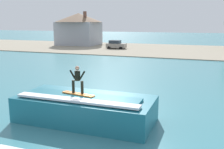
% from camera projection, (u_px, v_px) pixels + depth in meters
% --- Properties ---
extents(ground_plane, '(260.00, 260.00, 0.00)m').
position_uv_depth(ground_plane, '(99.00, 122.00, 15.02)').
color(ground_plane, teal).
extents(wave_crest, '(7.90, 3.52, 1.64)m').
position_uv_depth(wave_crest, '(85.00, 108.00, 15.10)').
color(wave_crest, '#1C677A').
rests_on(wave_crest, ground_plane).
extents(surfboard, '(2.11, 0.74, 0.06)m').
position_uv_depth(surfboard, '(78.00, 94.00, 14.80)').
color(surfboard, orange).
rests_on(surfboard, wave_crest).
extents(surfer, '(0.99, 0.32, 1.57)m').
position_uv_depth(surfer, '(77.00, 78.00, 14.68)').
color(surfer, black).
rests_on(surfer, surfboard).
extents(shoreline_bank, '(120.00, 25.07, 0.13)m').
position_uv_depth(shoreline_bank, '(177.00, 50.00, 52.21)').
color(shoreline_bank, gray).
rests_on(shoreline_bank, ground_plane).
extents(car_near_shore, '(4.02, 2.30, 1.86)m').
position_uv_depth(car_near_shore, '(116.00, 45.00, 54.63)').
color(car_near_shore, gray).
rests_on(car_near_shore, ground_plane).
extents(house_with_chimney, '(11.44, 11.44, 8.05)m').
position_uv_depth(house_with_chimney, '(79.00, 27.00, 63.26)').
color(house_with_chimney, '#9EA3AD').
rests_on(house_with_chimney, ground_plane).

